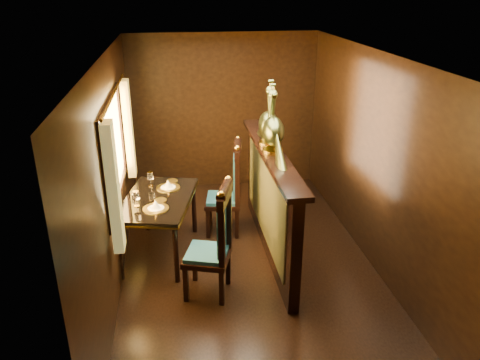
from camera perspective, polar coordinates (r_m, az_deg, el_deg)
The scene contains 8 objects.
ground at distance 5.84m, azimuth 0.94°, elevation -10.16°, with size 5.00×5.00×0.00m, color black.
room_shell at distance 5.15m, azimuth 0.08°, elevation 4.76°, with size 3.04×5.04×2.52m.
partition at distance 5.80m, azimuth 3.64°, elevation -2.37°, with size 0.26×2.70×1.36m.
dining_table at distance 5.80m, azimuth -10.00°, elevation -2.79°, with size 1.07×1.46×0.98m.
chair_left at distance 4.99m, azimuth -2.70°, elevation -7.11°, with size 0.60×0.62×1.34m.
chair_right at distance 6.24m, azimuth -1.03°, elevation -0.67°, with size 0.54×0.56×1.32m.
peacock_left at distance 5.36m, azimuth 4.14°, elevation 7.48°, with size 0.26×0.68×0.81m, color #1B513A, non-canonical shape.
peacock_right at distance 5.63m, azimuth 3.53°, elevation 8.13°, with size 0.25×0.66×0.79m, color #1B513A, non-canonical shape.
Camera 1 is at (-0.79, -4.82, 3.20)m, focal length 35.00 mm.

